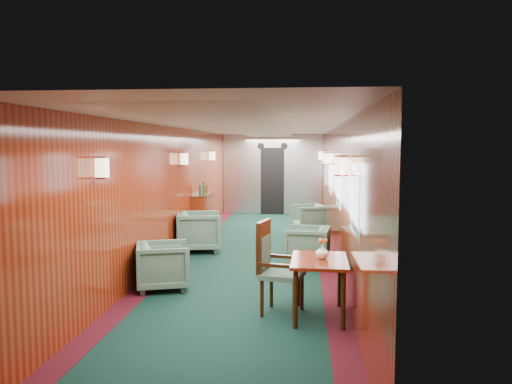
# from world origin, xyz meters

# --- Properties ---
(room) EXTENTS (12.00, 12.10, 2.40)m
(room) POSITION_xyz_m (0.00, 0.00, 1.63)
(room) COLOR black
(room) RESTS_ON ground
(bulkhead) EXTENTS (2.98, 0.17, 2.39)m
(bulkhead) POSITION_xyz_m (0.00, 5.91, 1.18)
(bulkhead) COLOR silver
(bulkhead) RESTS_ON ground
(windows_right) EXTENTS (0.02, 8.60, 0.80)m
(windows_right) POSITION_xyz_m (1.49, 0.25, 1.45)
(windows_right) COLOR silver
(windows_right) RESTS_ON ground
(wall_sconces) EXTENTS (2.97, 7.97, 0.25)m
(wall_sconces) POSITION_xyz_m (0.00, 0.57, 1.79)
(wall_sconces) COLOR #FFEAC6
(wall_sconces) RESTS_ON ground
(dining_table) EXTENTS (0.68, 0.96, 0.71)m
(dining_table) POSITION_xyz_m (1.12, -3.20, 0.59)
(dining_table) COLOR maroon
(dining_table) RESTS_ON ground
(side_chair) EXTENTS (0.60, 0.62, 1.14)m
(side_chair) POSITION_xyz_m (0.57, -3.08, 0.62)
(side_chair) COLOR #1F493B
(side_chair) RESTS_ON ground
(credenza) EXTENTS (0.34, 1.09, 1.25)m
(credenza) POSITION_xyz_m (-1.34, 1.93, 0.50)
(credenza) COLOR maroon
(credenza) RESTS_ON ground
(flower_vase) EXTENTS (0.16, 0.16, 0.17)m
(flower_vase) POSITION_xyz_m (1.15, -3.18, 0.79)
(flower_vase) COLOR white
(flower_vase) RESTS_ON dining_table
(armchair_left_near) EXTENTS (0.92, 0.91, 0.67)m
(armchair_left_near) POSITION_xyz_m (-1.07, -2.19, 0.34)
(armchair_left_near) COLOR #1F493B
(armchair_left_near) RESTS_ON ground
(armchair_left_far) EXTENTS (1.01, 0.99, 0.77)m
(armchair_left_far) POSITION_xyz_m (-1.09, 0.41, 0.39)
(armchair_left_far) COLOR #1F493B
(armchair_left_far) RESTS_ON ground
(armchair_right_near) EXTENTS (0.83, 0.81, 0.67)m
(armchair_right_near) POSITION_xyz_m (1.00, -0.56, 0.34)
(armchair_right_near) COLOR #1F493B
(armchair_right_near) RESTS_ON ground
(armchair_right_far) EXTENTS (0.91, 0.90, 0.66)m
(armchair_right_far) POSITION_xyz_m (1.08, 2.79, 0.33)
(armchair_right_far) COLOR #1F493B
(armchair_right_far) RESTS_ON ground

